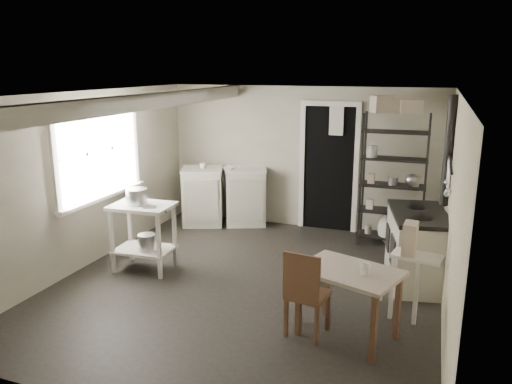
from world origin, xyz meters
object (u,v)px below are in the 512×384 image
(stockpot, at_px, (137,200))
(work_table, at_px, (348,301))
(shelf_rack, at_px, (393,183))
(flour_sack, at_px, (391,229))
(chair, at_px, (308,288))
(prep_table, at_px, (144,240))
(stove, at_px, (417,248))
(base_cabinets, at_px, (224,197))

(stockpot, distance_m, work_table, 3.02)
(shelf_rack, height_order, flour_sack, shelf_rack)
(chair, bearing_deg, prep_table, 168.20)
(stove, bearing_deg, flour_sack, 95.97)
(prep_table, relative_size, work_table, 0.95)
(shelf_rack, xyz_separation_m, work_table, (-0.14, -2.86, -0.57))
(prep_table, xyz_separation_m, shelf_rack, (2.93, 2.08, 0.55))
(stockpot, relative_size, base_cabinets, 0.20)
(base_cabinets, bearing_deg, stove, -45.69)
(chair, bearing_deg, shelf_rack, 87.81)
(shelf_rack, distance_m, flour_sack, 0.71)
(stockpot, bearing_deg, work_table, -15.36)
(stockpot, bearing_deg, flour_sack, 34.47)
(chair, bearing_deg, stockpot, 168.75)
(stockpot, relative_size, stove, 0.26)
(prep_table, height_order, stove, stove)
(work_table, bearing_deg, chair, -169.07)
(stockpot, height_order, flour_sack, stockpot)
(base_cabinets, xyz_separation_m, work_table, (2.60, -2.98, -0.08))
(flour_sack, bearing_deg, stove, -72.25)
(stove, height_order, chair, chair)
(shelf_rack, xyz_separation_m, flour_sack, (0.02, -0.00, -0.71))
(base_cabinets, distance_m, chair, 3.77)
(stockpot, bearing_deg, shelf_rack, 34.71)
(flour_sack, bearing_deg, prep_table, -144.94)
(base_cabinets, relative_size, shelf_rack, 0.74)
(base_cabinets, xyz_separation_m, chair, (2.22, -3.05, 0.02))
(base_cabinets, bearing_deg, flour_sack, -24.35)
(stockpot, distance_m, flour_sack, 3.73)
(prep_table, relative_size, stove, 0.77)
(stove, xyz_separation_m, chair, (-0.95, -1.65, 0.04))
(shelf_rack, relative_size, flour_sack, 4.07)
(stockpot, xyz_separation_m, shelf_rack, (3.00, 2.08, 0.01))
(prep_table, height_order, shelf_rack, shelf_rack)
(stockpot, bearing_deg, prep_table, 1.46)
(prep_table, height_order, base_cabinets, base_cabinets)
(stockpot, height_order, shelf_rack, shelf_rack)
(stove, bearing_deg, base_cabinets, 144.39)
(stove, height_order, flour_sack, stove)
(stove, bearing_deg, stockpot, -178.77)
(prep_table, xyz_separation_m, base_cabinets, (0.19, 2.19, 0.06))
(prep_table, xyz_separation_m, stove, (3.36, 0.79, 0.04))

